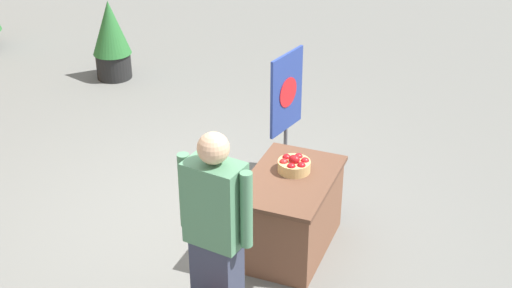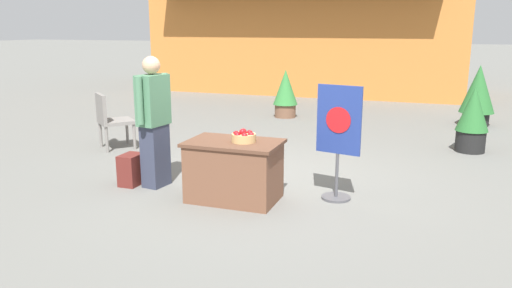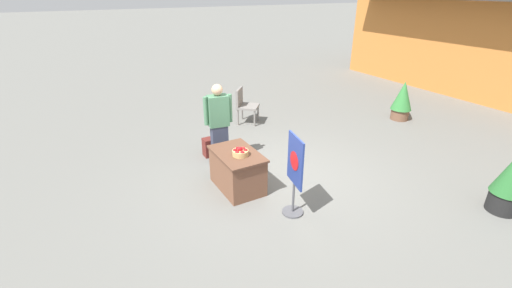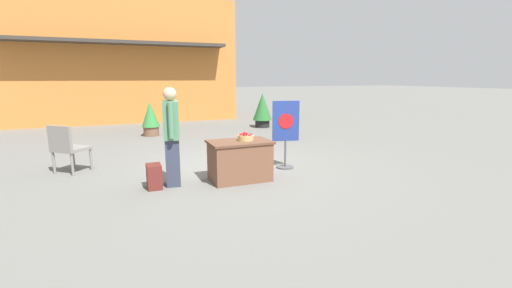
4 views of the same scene
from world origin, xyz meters
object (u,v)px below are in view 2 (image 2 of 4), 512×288
at_px(display_table, 234,171).
at_px(apple_basket, 244,137).
at_px(backpack, 131,170).
at_px(patio_chair, 110,118).
at_px(potted_plant_far_left, 285,92).
at_px(poster_board, 338,138).
at_px(person_visitor, 154,121).
at_px(potted_plant_near_left, 473,118).
at_px(potted_plant_far_right, 478,93).

bearing_deg(display_table, apple_basket, 4.37).
distance_m(backpack, patio_chair, 2.22).
height_order(patio_chair, potted_plant_far_left, potted_plant_far_left).
bearing_deg(poster_board, patio_chair, -94.48).
height_order(display_table, person_visitor, person_visitor).
bearing_deg(potted_plant_near_left, patio_chair, -162.17).
bearing_deg(backpack, apple_basket, -2.80).
distance_m(display_table, potted_plant_far_right, 6.93).
bearing_deg(potted_plant_far_left, display_table, -79.79).
xyz_separation_m(potted_plant_far_left, potted_plant_far_right, (4.15, 0.44, 0.11)).
relative_size(backpack, patio_chair, 0.43).
bearing_deg(backpack, display_table, -3.39).
bearing_deg(backpack, person_visitor, 12.95).
distance_m(poster_board, patio_chair, 4.37).
xyz_separation_m(display_table, poster_board, (1.18, 0.46, 0.40)).
relative_size(display_table, backpack, 2.69).
relative_size(display_table, potted_plant_near_left, 1.01).
bearing_deg(patio_chair, apple_basket, -77.52).
height_order(display_table, patio_chair, patio_chair).
xyz_separation_m(person_visitor, patio_chair, (-1.81, 1.55, -0.33)).
distance_m(display_table, backpack, 1.54).
relative_size(poster_board, patio_chair, 1.45).
distance_m(apple_basket, patio_chair, 3.57).
bearing_deg(display_table, potted_plant_near_left, 51.44).
distance_m(display_table, patio_chair, 3.46).
bearing_deg(backpack, potted_plant_far_right, 52.65).
bearing_deg(poster_board, display_table, -56.52).
distance_m(display_table, person_visitor, 1.31).
height_order(display_table, backpack, display_table).
xyz_separation_m(display_table, potted_plant_near_left, (2.88, 3.61, 0.21)).
xyz_separation_m(potted_plant_far_left, potted_plant_near_left, (3.91, -2.13, -0.01)).
relative_size(person_visitor, potted_plant_near_left, 1.54).
height_order(potted_plant_far_right, potted_plant_near_left, potted_plant_far_right).
bearing_deg(display_table, backpack, 176.61).
bearing_deg(potted_plant_far_right, potted_plant_far_left, -173.93).
height_order(person_visitor, poster_board, person_visitor).
bearing_deg(patio_chair, person_visitor, -89.49).
distance_m(potted_plant_far_right, potted_plant_near_left, 2.59).
distance_m(patio_chair, potted_plant_far_right, 7.58).
bearing_deg(potted_plant_far_right, patio_chair, -143.90).
bearing_deg(potted_plant_near_left, apple_basket, -127.40).
xyz_separation_m(apple_basket, potted_plant_near_left, (2.75, 3.60, -0.23)).
bearing_deg(apple_basket, potted_plant_far_right, 64.10).
relative_size(display_table, person_visitor, 0.66).
xyz_separation_m(poster_board, potted_plant_far_left, (-2.21, 5.29, -0.18)).
bearing_deg(display_table, potted_plant_far_left, 100.21).
xyz_separation_m(display_table, patio_chair, (-3.00, 1.72, 0.18)).
relative_size(apple_basket, patio_chair, 0.30).
height_order(person_visitor, potted_plant_far_right, person_visitor).
height_order(backpack, patio_chair, patio_chair).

